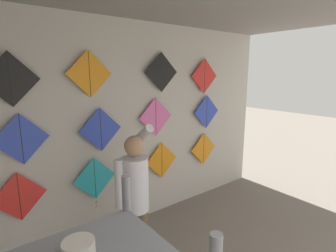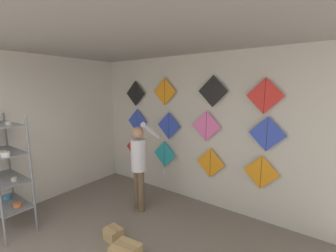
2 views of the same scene
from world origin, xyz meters
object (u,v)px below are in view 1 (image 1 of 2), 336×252
at_px(kite_4, 21,139).
at_px(kite_6, 156,117).
at_px(kite_5, 101,130).
at_px(kite_7, 207,112).
at_px(kite_0, 19,197).
at_px(kite_1, 95,180).
at_px(kite_9, 89,74).
at_px(kite_3, 204,149).
at_px(kite_10, 161,72).
at_px(kite_2, 162,160).
at_px(kite_11, 205,76).
at_px(kite_8, 10,79).
at_px(shopkeeper, 135,194).

bearing_deg(kite_4, kite_6, 0.00).
relative_size(kite_5, kite_7, 1.00).
relative_size(kite_0, kite_1, 0.80).
bearing_deg(kite_0, kite_9, 0.00).
height_order(kite_3, kite_10, kite_10).
bearing_deg(kite_2, kite_6, 180.00).
xyz_separation_m(kite_6, kite_9, (-0.94, 0.00, 0.61)).
relative_size(kite_10, kite_11, 1.00).
relative_size(kite_2, kite_3, 1.00).
bearing_deg(kite_10, kite_3, 0.00).
height_order(kite_1, kite_7, kite_7).
height_order(kite_3, kite_8, kite_8).
distance_m(kite_7, kite_8, 2.84).
relative_size(kite_0, kite_6, 1.00).
bearing_deg(kite_11, kite_4, 180.00).
height_order(kite_3, kite_6, kite_6).
bearing_deg(kite_11, kite_10, 180.00).
distance_m(kite_3, kite_4, 2.76).
relative_size(kite_3, kite_9, 1.00).
bearing_deg(kite_3, kite_0, 180.00).
relative_size(kite_2, kite_6, 1.00).
distance_m(kite_1, kite_7, 2.10).
xyz_separation_m(kite_8, kite_11, (2.70, 0.00, 0.00)).
distance_m(kite_0, kite_11, 3.02).
distance_m(kite_6, kite_10, 0.63).
bearing_deg(kite_5, kite_11, 0.00).
height_order(shopkeeper, kite_4, kite_4).
xyz_separation_m(shopkeeper, kite_5, (0.03, 0.86, 0.52)).
bearing_deg(kite_10, kite_8, 180.00).
bearing_deg(kite_7, kite_1, -179.98).
distance_m(kite_1, kite_4, 1.01).
xyz_separation_m(kite_3, kite_10, (-0.88, 0.00, 1.28)).
bearing_deg(kite_2, kite_3, 0.00).
bearing_deg(kite_5, kite_1, -179.65).
height_order(kite_2, kite_6, kite_6).
bearing_deg(kite_8, kite_6, 0.00).
xyz_separation_m(kite_4, kite_7, (2.74, 0.00, 0.04)).
relative_size(kite_5, kite_6, 1.00).
relative_size(shopkeeper, kite_3, 2.95).
relative_size(kite_1, kite_5, 1.25).
distance_m(kite_5, kite_7, 1.87).
bearing_deg(kite_10, kite_1, -179.96).
bearing_deg(shopkeeper, kite_0, 153.65).
relative_size(kite_3, kite_4, 1.00).
bearing_deg(kite_1, kite_8, 179.95).
xyz_separation_m(kite_5, kite_8, (-0.91, 0.00, 0.63)).
distance_m(kite_0, kite_2, 1.89).
bearing_deg(kite_8, kite_2, 0.00).
height_order(kite_6, kite_11, kite_11).
relative_size(shopkeeper, kite_11, 2.95).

